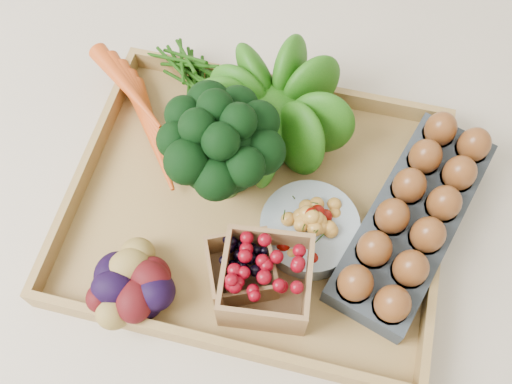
% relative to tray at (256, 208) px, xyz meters
% --- Properties ---
extents(ground, '(4.00, 4.00, 0.00)m').
position_rel_tray_xyz_m(ground, '(0.00, 0.00, -0.01)').
color(ground, beige).
rests_on(ground, ground).
extents(tray, '(0.55, 0.45, 0.01)m').
position_rel_tray_xyz_m(tray, '(0.00, 0.00, 0.00)').
color(tray, '#AC8648').
rests_on(tray, ground).
extents(carrots, '(0.22, 0.16, 0.05)m').
position_rel_tray_xyz_m(carrots, '(-0.21, 0.11, 0.03)').
color(carrots, '#C14414').
rests_on(carrots, tray).
extents(lettuce, '(0.16, 0.16, 0.16)m').
position_rel_tray_xyz_m(lettuce, '(-0.01, 0.13, 0.09)').
color(lettuce, '#13530D').
rests_on(lettuce, tray).
extents(broccoli, '(0.18, 0.18, 0.14)m').
position_rel_tray_xyz_m(broccoli, '(-0.06, 0.02, 0.08)').
color(broccoli, black).
rests_on(broccoli, tray).
extents(cherry_bowl, '(0.14, 0.14, 0.04)m').
position_rel_tray_xyz_m(cherry_bowl, '(0.09, -0.03, 0.03)').
color(cherry_bowl, '#8C9EA5').
rests_on(cherry_bowl, tray).
extents(egg_carton, '(0.22, 0.36, 0.04)m').
position_rel_tray_xyz_m(egg_carton, '(0.23, 0.02, 0.03)').
color(egg_carton, '#363E44').
rests_on(egg_carton, tray).
extents(potatoes, '(0.16, 0.16, 0.09)m').
position_rel_tray_xyz_m(potatoes, '(-0.13, -0.17, 0.05)').
color(potatoes, '#3D090C').
rests_on(potatoes, tray).
extents(punnet_blackberry, '(0.12, 0.12, 0.06)m').
position_rel_tray_xyz_m(punnet_blackberry, '(0.01, -0.11, 0.04)').
color(punnet_blackberry, black).
rests_on(punnet_blackberry, tray).
extents(punnet_raspberry, '(0.13, 0.13, 0.08)m').
position_rel_tray_xyz_m(punnet_raspberry, '(0.04, -0.13, 0.05)').
color(punnet_raspberry, '#67040E').
rests_on(punnet_raspberry, tray).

